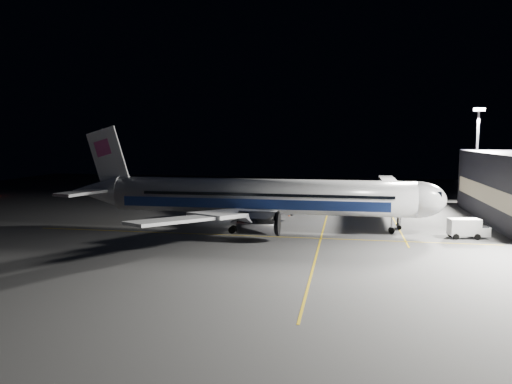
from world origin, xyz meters
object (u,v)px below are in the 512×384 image
at_px(floodlight_mast_north, 477,148).
at_px(jet_bridge, 392,191).
at_px(service_truck, 468,228).
at_px(safety_cone_b, 271,215).
at_px(baggage_tug, 226,209).
at_px(airliner, 254,197).
at_px(safety_cone_c, 259,223).
at_px(safety_cone_a, 289,215).

bearing_deg(floodlight_mast_north, jet_bridge, -142.26).
bearing_deg(service_truck, floodlight_mast_north, 66.17).
bearing_deg(safety_cone_b, baggage_tug, 165.86).
bearing_deg(baggage_tug, airliner, -65.21).
height_order(floodlight_mast_north, baggage_tug, floodlight_mast_north).
bearing_deg(jet_bridge, baggage_tug, -173.50).
bearing_deg(floodlight_mast_north, baggage_tug, -160.49).
distance_m(airliner, floodlight_mast_north, 52.56).
height_order(airliner, jet_bridge, airliner).
distance_m(baggage_tug, safety_cone_c, 13.41).
bearing_deg(safety_cone_c, airliner, -90.23).
height_order(baggage_tug, safety_cone_b, baggage_tug).
height_order(jet_bridge, safety_cone_b, jet_bridge).
bearing_deg(safety_cone_c, safety_cone_b, 84.30).
xyz_separation_m(jet_bridge, safety_cone_a, (-18.96, -4.78, -4.28)).
height_order(baggage_tug, safety_cone_a, baggage_tug).
height_order(airliner, safety_cone_a, airliner).
xyz_separation_m(airliner, safety_cone_c, (0.02, 4.00, -4.89)).
distance_m(airliner, jet_bridge, 29.31).
bearing_deg(safety_cone_b, floodlight_mast_north, 26.22).
bearing_deg(jet_bridge, floodlight_mast_north, 37.74).
height_order(safety_cone_a, safety_cone_c, safety_cone_a).
xyz_separation_m(service_truck, safety_cone_b, (-31.39, 14.08, -1.26)).
bearing_deg(airliner, floodlight_mast_north, 37.91).
height_order(service_truck, safety_cone_c, service_truck).
bearing_deg(airliner, service_truck, -3.40).
relative_size(jet_bridge, safety_cone_b, 59.63).
xyz_separation_m(airliner, safety_cone_a, (4.12, 13.28, -4.86)).
xyz_separation_m(floodlight_mast_north, safety_cone_b, (-40.25, -19.82, -12.08)).
distance_m(jet_bridge, safety_cone_b, 23.41).
height_order(floodlight_mast_north, safety_cone_a, floodlight_mast_north).
relative_size(floodlight_mast_north, safety_cone_c, 38.37).
relative_size(service_truck, safety_cone_a, 9.81).
xyz_separation_m(safety_cone_a, safety_cone_c, (-4.10, -9.28, -0.03)).
relative_size(floodlight_mast_north, service_truck, 3.48).
distance_m(floodlight_mast_north, safety_cone_a, 43.14).
bearing_deg(safety_cone_a, safety_cone_c, -113.86).
distance_m(service_truck, safety_cone_b, 34.43).
bearing_deg(safety_cone_b, service_truck, -24.16).
bearing_deg(jet_bridge, airliner, -141.96).
height_order(jet_bridge, floodlight_mast_north, floodlight_mast_north).
bearing_deg(floodlight_mast_north, safety_cone_b, -153.78).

